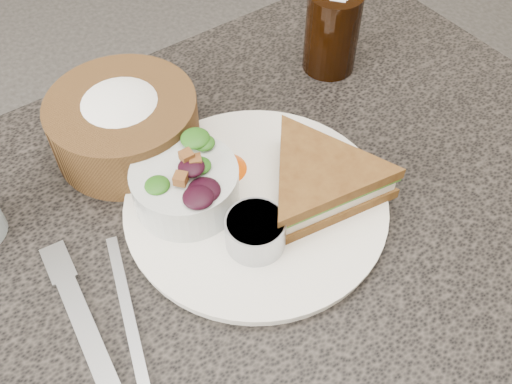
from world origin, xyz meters
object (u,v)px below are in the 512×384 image
object	(u,v)px
sandwich	(320,181)
salad_bowl	(185,181)
dinner_plate	(256,205)
dressing_ramekin	(255,232)
dining_table	(249,361)
bread_basket	(123,117)
cola_glass	(332,28)

from	to	relation	value
sandwich	salad_bowl	xyz separation A→B (m)	(-0.13, 0.08, 0.01)
dinner_plate	sandwich	distance (m)	0.08
dinner_plate	dressing_ramekin	distance (m)	0.06
dining_table	dinner_plate	distance (m)	0.38
dinner_plate	salad_bowl	distance (m)	0.09
dressing_ramekin	bread_basket	size ratio (longest dim) A/B	0.36
dining_table	salad_bowl	distance (m)	0.43
dining_table	dinner_plate	xyz separation A→B (m)	(0.03, 0.02, 0.38)
salad_bowl	bread_basket	world-z (taller)	bread_basket
dinner_plate	dining_table	bearing A→B (deg)	-145.73
salad_bowl	dressing_ramekin	bearing A→B (deg)	-72.32
sandwich	dressing_ramekin	size ratio (longest dim) A/B	2.81
dinner_plate	salad_bowl	bearing A→B (deg)	143.46
dinner_plate	salad_bowl	size ratio (longest dim) A/B	2.49
dining_table	dressing_ramekin	world-z (taller)	dressing_ramekin
dinner_plate	bread_basket	world-z (taller)	bread_basket
salad_bowl	bread_basket	bearing A→B (deg)	94.43
bread_basket	cola_glass	bearing A→B (deg)	-4.16
sandwich	salad_bowl	distance (m)	0.15
salad_bowl	dining_table	bearing A→B (deg)	-62.40
dining_table	dinner_plate	bearing A→B (deg)	34.27
sandwich	bread_basket	bearing A→B (deg)	132.11
sandwich	bread_basket	size ratio (longest dim) A/B	1.01
dressing_ramekin	dining_table	bearing A→B (deg)	79.26
cola_glass	sandwich	bearing A→B (deg)	-132.93
sandwich	cola_glass	bearing A→B (deg)	55.67
dressing_ramekin	bread_basket	distance (m)	0.23
dressing_ramekin	cola_glass	distance (m)	0.34
salad_bowl	cola_glass	size ratio (longest dim) A/B	0.93
dining_table	bread_basket	size ratio (longest dim) A/B	5.46
dressing_ramekin	bread_basket	world-z (taller)	bread_basket
salad_bowl	cola_glass	distance (m)	0.32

